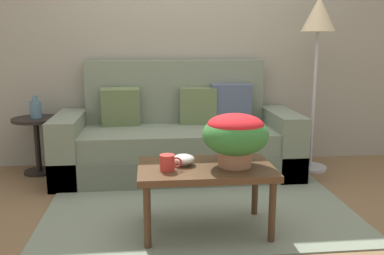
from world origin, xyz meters
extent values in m
plane|color=brown|center=(0.00, 0.00, 0.00)|extent=(14.00, 14.00, 0.00)
cube|color=gray|center=(0.00, 1.18, 1.32)|extent=(6.40, 0.12, 2.64)
cube|color=gray|center=(0.00, -0.07, 0.01)|extent=(2.31, 1.81, 0.01)
cube|color=#626B59|center=(-0.10, 0.66, 0.12)|extent=(2.27, 0.85, 0.25)
cube|color=slate|center=(-0.10, 0.64, 0.35)|extent=(1.78, 0.77, 0.20)
cube|color=slate|center=(-0.10, 1.01, 0.65)|extent=(1.78, 0.15, 0.85)
cube|color=slate|center=(-1.11, 0.66, 0.30)|extent=(0.25, 0.85, 0.60)
cube|color=slate|center=(0.92, 0.66, 0.30)|extent=(0.25, 0.85, 0.60)
cube|color=#607047|center=(0.12, 0.87, 0.63)|extent=(0.37, 0.17, 0.36)
cube|color=#607047|center=(-0.64, 0.86, 0.64)|extent=(0.38, 0.21, 0.38)
cube|color=#4C5670|center=(0.45, 0.86, 0.65)|extent=(0.40, 0.17, 0.40)
cylinder|color=#442D1B|center=(-0.39, -0.80, 0.21)|extent=(0.05, 0.05, 0.41)
cylinder|color=#442D1B|center=(0.40, -0.80, 0.21)|extent=(0.05, 0.05, 0.41)
cylinder|color=#442D1B|center=(-0.39, -0.36, 0.21)|extent=(0.05, 0.05, 0.41)
cylinder|color=#442D1B|center=(0.40, -0.36, 0.21)|extent=(0.05, 0.05, 0.41)
cube|color=#4C331E|center=(0.00, -0.58, 0.44)|extent=(0.89, 0.54, 0.04)
cylinder|color=black|center=(-1.44, 0.85, 0.01)|extent=(0.29, 0.29, 0.03)
cylinder|color=black|center=(-1.44, 0.85, 0.27)|extent=(0.05, 0.05, 0.49)
cylinder|color=black|center=(-1.44, 0.85, 0.53)|extent=(0.44, 0.44, 0.03)
cylinder|color=#B2B2B7|center=(1.24, 0.70, 0.01)|extent=(0.32, 0.32, 0.03)
cylinder|color=#B2B2B7|center=(1.24, 0.70, 0.69)|extent=(0.03, 0.03, 1.32)
cone|color=#C6B289|center=(1.24, 0.70, 1.52)|extent=(0.32, 0.32, 0.33)
cylinder|color=#A36B4C|center=(0.19, -0.60, 0.52)|extent=(0.22, 0.22, 0.13)
ellipsoid|color=#337533|center=(0.19, -0.60, 0.67)|extent=(0.43, 0.43, 0.26)
ellipsoid|color=red|center=(0.19, -0.60, 0.74)|extent=(0.37, 0.37, 0.14)
cylinder|color=red|center=(-0.26, -0.65, 0.51)|extent=(0.10, 0.10, 0.10)
torus|color=red|center=(-0.20, -0.65, 0.51)|extent=(0.07, 0.01, 0.07)
cylinder|color=silver|center=(-0.14, -0.54, 0.47)|extent=(0.05, 0.05, 0.02)
ellipsoid|color=silver|center=(-0.14, -0.54, 0.50)|extent=(0.15, 0.15, 0.07)
cylinder|color=slate|center=(-1.44, 0.85, 0.63)|extent=(0.11, 0.11, 0.16)
cylinder|color=slate|center=(-1.44, 0.85, 0.73)|extent=(0.05, 0.05, 0.05)
camera|label=1|loc=(-0.37, -3.24, 1.28)|focal=39.50mm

